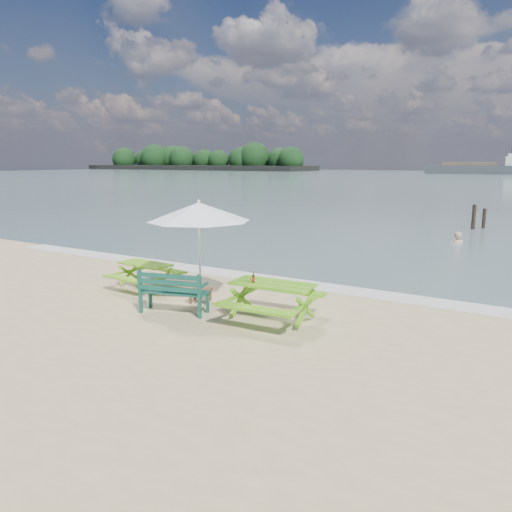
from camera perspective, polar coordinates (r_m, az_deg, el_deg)
The scene contains 10 objects.
foam_strip at distance 14.22m, azimuth 2.00°, elevation -2.73°, with size 22.00×0.90×0.01m, color silver.
island_headland at distance 188.10m, azimuth -6.96°, elevation 10.76°, with size 90.00×22.00×7.60m.
picnic_table_left at distance 13.48m, azimuth -12.48°, elevation -2.31°, with size 1.63×1.77×0.71m.
picnic_table_right at distance 10.57m, azimuth 1.86°, elevation -5.36°, with size 1.84×2.02×0.83m.
park_bench at distance 11.29m, azimuth -9.34°, elevation -5.01°, with size 1.61×0.88×0.94m.
side_table at distance 12.06m, azimuth -6.35°, elevation -4.52°, with size 0.63×0.63×0.31m.
patio_umbrella at distance 11.69m, azimuth -6.55°, elevation 5.03°, with size 3.17×3.17×2.40m.
beer_bottle at distance 10.44m, azimuth -0.31°, elevation -2.65°, with size 0.06×0.06×0.25m.
swimmer at distance 22.35m, azimuth 21.92°, elevation 0.48°, with size 0.68×0.52×1.68m.
mooring_pilings at distance 27.17m, azimuth 24.01°, elevation 3.83°, with size 0.58×0.78×1.41m.
Camera 1 is at (6.81, -7.43, 3.35)m, focal length 35.00 mm.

